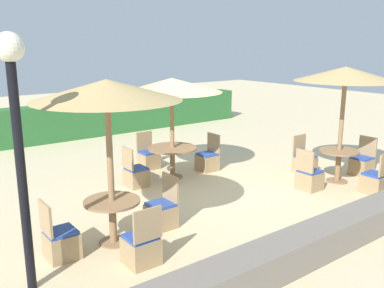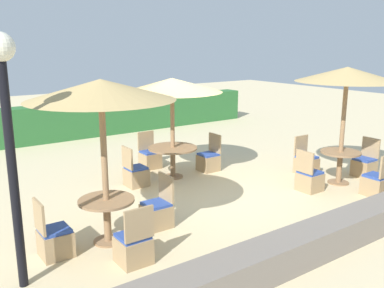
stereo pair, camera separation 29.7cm
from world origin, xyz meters
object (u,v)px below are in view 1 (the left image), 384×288
patio_chair_front_left_south (142,247)px  patio_chair_front_left_west (60,242)px  round_table_center (172,153)px  patio_chair_center_west (136,175)px  parasol_front_right (346,75)px  patio_chair_front_right_south (375,182)px  round_table_front_right (339,159)px  patio_chair_front_right_north (304,162)px  patio_chair_front_right_west (309,178)px  patio_chair_center_east (208,160)px  parasol_front_left (107,91)px  patio_chair_front_left_east (162,213)px  patio_chair_center_north (148,158)px  parasol_center (172,86)px  round_table_front_left (112,211)px  lamp_post (15,114)px  patio_chair_front_right_east (362,164)px

patio_chair_front_left_south → patio_chair_front_left_west: (-0.88, 0.89, 0.00)m
round_table_center → patio_chair_center_west: size_ratio=1.26×
parasol_front_right → patio_chair_front_left_south: parasol_front_right is taller
parasol_front_right → patio_chair_center_west: 5.19m
patio_chair_front_right_south → patio_chair_front_left_south: 5.58m
round_table_front_right → patio_chair_front_right_north: size_ratio=0.97×
patio_chair_front_right_west → patio_chair_center_east: same height
parasol_front_left → round_table_center: (2.74, 2.26, -1.87)m
round_table_front_right → patio_chair_front_left_east: size_ratio=0.97×
patio_chair_center_west → patio_chair_center_north: same height
patio_chair_front_left_south → patio_chair_center_north: (2.68, 4.16, 0.00)m
parasol_center → patio_chair_center_west: size_ratio=2.57×
patio_chair_center_east → round_table_front_left: bearing=120.2°
patio_chair_front_left_south → round_table_center: bearing=49.0°
patio_chair_center_east → patio_chair_front_left_west: bearing=115.1°
patio_chair_front_right_west → parasol_center: size_ratio=0.39×
round_table_center → patio_chair_front_left_east: bearing=-128.6°
lamp_post → parasol_front_left: size_ratio=1.25×
patio_chair_front_right_east → patio_chair_center_north: (-3.90, 3.66, 0.00)m
patio_chair_front_right_north → parasol_front_left: (-5.60, -0.60, 2.22)m
patio_chair_front_left_west → patio_chair_center_west: size_ratio=1.00×
patio_chair_front_right_west → patio_chair_front_left_east: same height
patio_chair_front_right_north → patio_chair_front_right_east: size_ratio=1.00×
parasol_front_right → patio_chair_front_left_west: size_ratio=2.87×
patio_chair_front_right_north → patio_chair_front_right_west: same height
patio_chair_center_north → patio_chair_front_left_south: bearing=57.2°
round_table_front_left → patio_chair_front_left_south: size_ratio=0.97×
parasol_front_right → patio_chair_front_right_east: (0.97, -0.02, -2.23)m
parasol_center → parasol_front_right: bearing=-42.1°
round_table_front_right → parasol_center: bearing=137.9°
patio_chair_front_left_south → round_table_center: size_ratio=0.80×
patio_chair_front_right_east → parasol_center: 5.06m
parasol_front_right → patio_chair_front_right_east: 2.43m
patio_chair_front_left_east → patio_chair_center_north: same height
patio_chair_front_right_north → patio_chair_front_left_south: (-5.58, -1.47, 0.00)m
parasol_center → round_table_center: 1.61m
parasol_front_left → patio_chair_front_left_west: size_ratio=2.86×
parasol_front_right → parasol_front_left: bearing=176.5°
round_table_front_right → patio_chair_center_east: patio_chair_center_east is taller
patio_chair_center_east → parasol_front_left: bearing=120.2°
round_table_front_left → patio_chair_front_left_east: patio_chair_front_left_east is taller
patio_chair_front_right_south → patio_chair_front_left_east: same height
parasol_front_left → patio_chair_center_west: 3.57m
round_table_center → patio_chair_center_north: bearing=92.7°
patio_chair_front_right_west → patio_chair_front_right_south: bearing=42.8°
lamp_post → patio_chair_center_west: 4.70m
patio_chair_front_right_east → parasol_center: bearing=55.7°
parasol_front_right → patio_chair_center_east: size_ratio=2.87×
round_table_front_left → patio_chair_front_left_south: patio_chair_front_left_south is taller
lamp_post → parasol_front_left: bearing=19.9°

